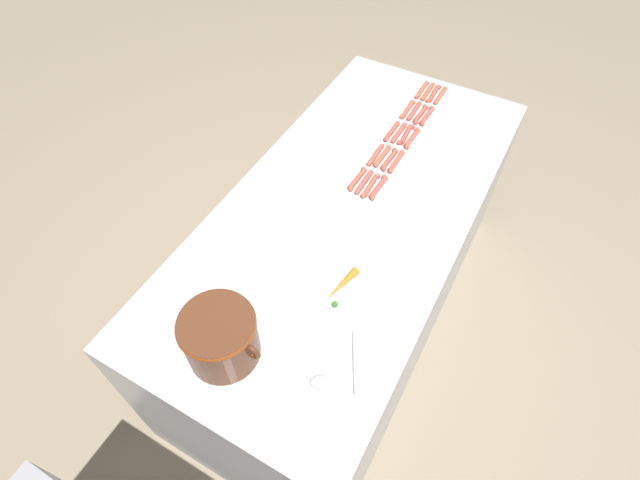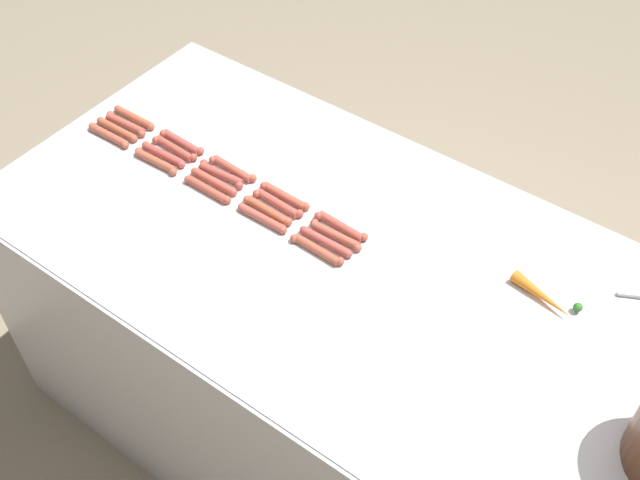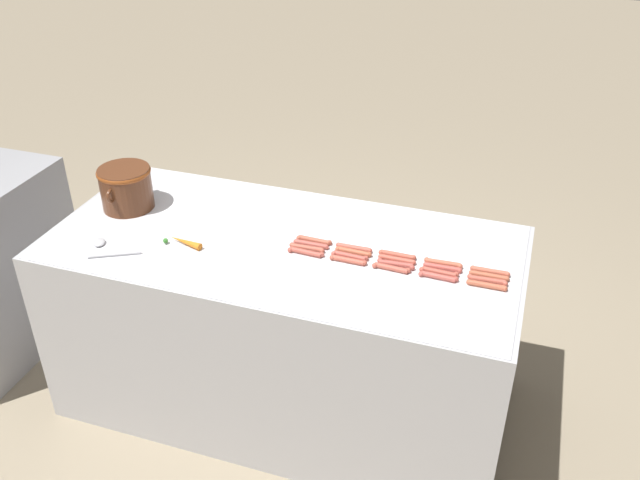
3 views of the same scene
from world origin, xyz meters
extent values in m
plane|color=gray|center=(0.00, 0.00, 0.00)|extent=(20.00, 20.00, 0.00)
cube|color=#BCBCC1|center=(0.00, 0.00, 0.45)|extent=(0.97, 2.07, 0.91)
cube|color=silver|center=(0.00, 0.00, 0.91)|extent=(0.95, 2.03, 0.00)
cylinder|color=#BB5B3F|center=(-0.07, -0.88, 0.92)|extent=(0.02, 0.14, 0.02)
sphere|color=#BB5B3F|center=(-0.07, -0.95, 0.92)|extent=(0.02, 0.02, 0.02)
sphere|color=#BB5B3F|center=(-0.07, -0.81, 0.92)|extent=(0.02, 0.02, 0.02)
cylinder|color=#B85247|center=(-0.07, -0.69, 0.92)|extent=(0.03, 0.14, 0.02)
sphere|color=#B85247|center=(-0.07, -0.76, 0.92)|extent=(0.02, 0.02, 0.02)
sphere|color=#B85247|center=(-0.07, -0.62, 0.92)|extent=(0.02, 0.02, 0.02)
cylinder|color=#BA5645|center=(-0.07, -0.50, 0.92)|extent=(0.03, 0.14, 0.02)
sphere|color=#BA5645|center=(-0.07, -0.57, 0.92)|extent=(0.02, 0.02, 0.02)
sphere|color=#BA5645|center=(-0.07, -0.43, 0.92)|extent=(0.02, 0.02, 0.02)
cylinder|color=#BC5643|center=(-0.07, -0.32, 0.92)|extent=(0.03, 0.14, 0.02)
sphere|color=#BC5643|center=(-0.07, -0.38, 0.92)|extent=(0.02, 0.02, 0.02)
sphere|color=#BC5643|center=(-0.07, -0.25, 0.92)|extent=(0.02, 0.02, 0.02)
cylinder|color=#B45143|center=(-0.07, -0.13, 0.92)|extent=(0.03, 0.14, 0.02)
sphere|color=#B45143|center=(-0.06, -0.20, 0.92)|extent=(0.02, 0.02, 0.02)
sphere|color=#B45143|center=(-0.07, -0.06, 0.92)|extent=(0.02, 0.02, 0.02)
cylinder|color=#BA5645|center=(-0.03, -0.88, 0.92)|extent=(0.03, 0.14, 0.02)
sphere|color=#BA5645|center=(-0.04, -0.95, 0.92)|extent=(0.02, 0.02, 0.02)
sphere|color=#BA5645|center=(-0.03, -0.81, 0.92)|extent=(0.02, 0.02, 0.02)
cylinder|color=#B45040|center=(-0.04, -0.69, 0.92)|extent=(0.03, 0.14, 0.02)
sphere|color=#B45040|center=(-0.03, -0.76, 0.92)|extent=(0.02, 0.02, 0.02)
sphere|color=#B45040|center=(-0.04, -0.62, 0.92)|extent=(0.02, 0.02, 0.02)
cylinder|color=#B04F45|center=(-0.03, -0.51, 0.92)|extent=(0.03, 0.14, 0.02)
sphere|color=#B04F45|center=(-0.04, -0.58, 0.92)|extent=(0.02, 0.02, 0.02)
sphere|color=#B04F45|center=(-0.03, -0.44, 0.92)|extent=(0.02, 0.02, 0.02)
cylinder|color=#B95145|center=(-0.04, -0.31, 0.92)|extent=(0.03, 0.14, 0.02)
sphere|color=#B95145|center=(-0.03, -0.38, 0.92)|extent=(0.02, 0.02, 0.02)
sphere|color=#B95145|center=(-0.04, -0.24, 0.92)|extent=(0.02, 0.02, 0.02)
cylinder|color=#B05643|center=(-0.03, -0.12, 0.92)|extent=(0.03, 0.14, 0.02)
sphere|color=#B05643|center=(-0.04, -0.19, 0.92)|extent=(0.02, 0.02, 0.02)
sphere|color=#B05643|center=(-0.03, -0.05, 0.92)|extent=(0.02, 0.02, 0.02)
cylinder|color=#B35A3E|center=(0.00, -0.88, 0.92)|extent=(0.02, 0.14, 0.02)
sphere|color=#B35A3E|center=(0.00, -0.95, 0.92)|extent=(0.02, 0.02, 0.02)
sphere|color=#B35A3E|center=(0.00, -0.81, 0.92)|extent=(0.02, 0.02, 0.02)
cylinder|color=#BB5046|center=(0.00, -0.70, 0.92)|extent=(0.03, 0.14, 0.02)
sphere|color=#BB5046|center=(0.00, -0.77, 0.92)|extent=(0.02, 0.02, 0.02)
sphere|color=#BB5046|center=(0.00, -0.63, 0.92)|extent=(0.02, 0.02, 0.02)
cylinder|color=#BF5443|center=(0.00, -0.51, 0.92)|extent=(0.02, 0.14, 0.02)
sphere|color=#BF5443|center=(0.00, -0.58, 0.92)|extent=(0.02, 0.02, 0.02)
sphere|color=#BF5443|center=(0.00, -0.44, 0.92)|extent=(0.02, 0.02, 0.02)
cylinder|color=#B85B3D|center=(0.00, -0.32, 0.92)|extent=(0.03, 0.14, 0.02)
sphere|color=#B85B3D|center=(0.00, -0.39, 0.92)|extent=(0.02, 0.02, 0.02)
sphere|color=#B85B3D|center=(0.00, -0.25, 0.92)|extent=(0.02, 0.02, 0.02)
cylinder|color=#B15146|center=(0.00, -0.13, 0.92)|extent=(0.02, 0.14, 0.02)
sphere|color=#B15146|center=(0.00, -0.20, 0.92)|extent=(0.02, 0.02, 0.02)
sphere|color=#B15146|center=(0.00, -0.06, 0.92)|extent=(0.02, 0.02, 0.02)
cylinder|color=#BE5C44|center=(0.03, -0.88, 0.92)|extent=(0.03, 0.14, 0.02)
sphere|color=#BE5C44|center=(0.03, -0.95, 0.92)|extent=(0.02, 0.02, 0.02)
sphere|color=#BE5C44|center=(0.03, -0.81, 0.92)|extent=(0.02, 0.02, 0.02)
cylinder|color=#BB5B41|center=(0.03, -0.69, 0.92)|extent=(0.03, 0.14, 0.02)
sphere|color=#BB5B41|center=(0.03, -0.76, 0.92)|extent=(0.02, 0.02, 0.02)
sphere|color=#BB5B41|center=(0.04, -0.62, 0.92)|extent=(0.02, 0.02, 0.02)
cylinder|color=#B6523F|center=(0.03, -0.50, 0.92)|extent=(0.03, 0.14, 0.02)
sphere|color=#B6523F|center=(0.04, -0.57, 0.92)|extent=(0.02, 0.02, 0.02)
sphere|color=#B6523F|center=(0.03, -0.43, 0.92)|extent=(0.02, 0.02, 0.02)
cylinder|color=#B95646|center=(0.03, -0.31, 0.92)|extent=(0.02, 0.14, 0.02)
sphere|color=#B95646|center=(0.03, -0.38, 0.92)|extent=(0.02, 0.02, 0.02)
sphere|color=#B95646|center=(0.03, -0.24, 0.92)|extent=(0.02, 0.02, 0.02)
cylinder|color=#B3553F|center=(0.03, -0.13, 0.92)|extent=(0.03, 0.14, 0.02)
sphere|color=#B3553F|center=(0.04, -0.20, 0.92)|extent=(0.02, 0.02, 0.02)
sphere|color=#B3553F|center=(0.03, -0.06, 0.92)|extent=(0.02, 0.02, 0.02)
cylinder|color=#562D19|center=(0.06, 0.81, 1.01)|extent=(0.24, 0.24, 0.20)
torus|color=brown|center=(0.06, 0.81, 1.10)|extent=(0.25, 0.25, 0.03)
torus|color=#562D19|center=(-0.06, 0.81, 1.03)|extent=(0.07, 0.02, 0.07)
torus|color=#562D19|center=(0.18, 0.81, 1.03)|extent=(0.07, 0.02, 0.07)
cylinder|color=#B7B7BC|center=(-0.33, 0.63, 0.92)|extent=(0.11, 0.20, 0.01)
ellipsoid|color=#B7B7BC|center=(-0.27, 0.75, 0.92)|extent=(0.09, 0.08, 0.02)
cone|color=orange|center=(-0.16, 0.39, 0.93)|extent=(0.07, 0.17, 0.03)
sphere|color=#387F2D|center=(-0.18, 0.48, 0.93)|extent=(0.02, 0.02, 0.02)
camera|label=1|loc=(-0.56, 1.28, 2.41)|focal=27.28mm
camera|label=2|loc=(1.09, 0.65, 2.39)|focal=43.95mm
camera|label=3|loc=(-2.36, -0.96, 2.49)|focal=38.62mm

